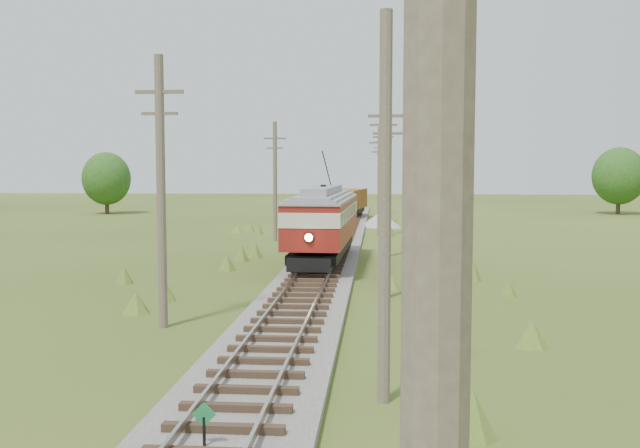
# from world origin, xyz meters

# --- Properties ---
(railbed_main) EXTENTS (3.60, 96.00, 0.57)m
(railbed_main) POSITION_xyz_m (0.00, 34.00, 0.19)
(railbed_main) COLOR #605B54
(railbed_main) RESTS_ON ground
(switch_marker) EXTENTS (0.45, 0.06, 1.08)m
(switch_marker) POSITION_xyz_m (-0.20, 1.50, 0.63)
(switch_marker) COLOR black
(switch_marker) RESTS_ON ground
(streetcar) EXTENTS (3.24, 12.44, 5.65)m
(streetcar) POSITION_xyz_m (-0.00, 27.03, 2.63)
(streetcar) COLOR black
(streetcar) RESTS_ON ground
(gondola) EXTENTS (3.55, 7.82, 2.50)m
(gondola) POSITION_xyz_m (-0.00, 61.91, 1.91)
(gondola) COLOR black
(gondola) RESTS_ON ground
(gravel_pile) EXTENTS (3.73, 3.96, 1.36)m
(gravel_pile) POSITION_xyz_m (3.26, 52.63, 0.63)
(gravel_pile) COLOR gray
(gravel_pile) RESTS_ON ground
(utility_pole_r_0) EXTENTS (1.60, 0.30, 8.50)m
(utility_pole_r_0) POSITION_xyz_m (3.20, -8.00, 4.37)
(utility_pole_r_0) COLOR brown
(utility_pole_r_0) RESTS_ON ground
(utility_pole_r_1) EXTENTS (0.30, 0.30, 8.80)m
(utility_pole_r_1) POSITION_xyz_m (3.10, 5.00, 4.40)
(utility_pole_r_1) COLOR brown
(utility_pole_r_1) RESTS_ON ground
(utility_pole_r_2) EXTENTS (1.60, 0.30, 8.60)m
(utility_pole_r_2) POSITION_xyz_m (3.30, 18.00, 4.42)
(utility_pole_r_2) COLOR brown
(utility_pole_r_2) RESTS_ON ground
(utility_pole_r_3) EXTENTS (1.60, 0.30, 9.00)m
(utility_pole_r_3) POSITION_xyz_m (3.20, 31.00, 4.63)
(utility_pole_r_3) COLOR brown
(utility_pole_r_3) RESTS_ON ground
(utility_pole_r_4) EXTENTS (1.60, 0.30, 8.40)m
(utility_pole_r_4) POSITION_xyz_m (3.00, 44.00, 4.32)
(utility_pole_r_4) COLOR brown
(utility_pole_r_4) RESTS_ON ground
(utility_pole_r_5) EXTENTS (1.60, 0.30, 8.90)m
(utility_pole_r_5) POSITION_xyz_m (3.40, 57.00, 4.58)
(utility_pole_r_5) COLOR brown
(utility_pole_r_5) RESTS_ON ground
(utility_pole_r_6) EXTENTS (1.60, 0.30, 8.70)m
(utility_pole_r_6) POSITION_xyz_m (3.20, 70.00, 4.47)
(utility_pole_r_6) COLOR brown
(utility_pole_r_6) RESTS_ON ground
(utility_pole_l_a) EXTENTS (1.60, 0.30, 9.00)m
(utility_pole_l_a) POSITION_xyz_m (-4.20, 12.00, 4.63)
(utility_pole_l_a) COLOR brown
(utility_pole_l_a) RESTS_ON ground
(utility_pole_l_b) EXTENTS (1.60, 0.30, 8.60)m
(utility_pole_l_b) POSITION_xyz_m (-4.50, 40.00, 4.42)
(utility_pole_l_b) COLOR brown
(utility_pole_l_b) RESTS_ON ground
(tree_mid_a) EXTENTS (5.46, 5.46, 7.03)m
(tree_mid_a) POSITION_xyz_m (-28.00, 68.00, 4.02)
(tree_mid_a) COLOR #38281C
(tree_mid_a) RESTS_ON ground
(tree_mid_b) EXTENTS (5.88, 5.88, 7.57)m
(tree_mid_b) POSITION_xyz_m (30.00, 72.00, 4.33)
(tree_mid_b) COLOR #38281C
(tree_mid_b) RESTS_ON ground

